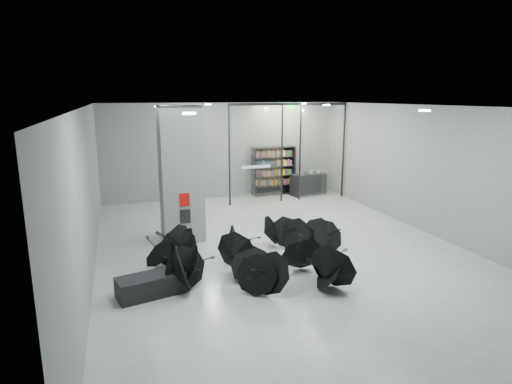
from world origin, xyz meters
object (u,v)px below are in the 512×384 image
object	(u,v)px
bookshelf	(274,171)
shop_counter	(308,184)
column	(181,174)
bench	(151,285)
umbrella_cluster	(249,258)

from	to	relation	value
bookshelf	shop_counter	distance (m)	1.63
bookshelf	shop_counter	world-z (taller)	bookshelf
column	bench	size ratio (longest dim) A/B	2.78
shop_counter	umbrella_cluster	size ratio (longest dim) A/B	0.27
bench	bookshelf	world-z (taller)	bookshelf
column	umbrella_cluster	world-z (taller)	column
shop_counter	bookshelf	bearing A→B (deg)	152.29
shop_counter	umbrella_cluster	distance (m)	8.81
shop_counter	bench	bearing A→B (deg)	-141.83
bookshelf	umbrella_cluster	size ratio (longest dim) A/B	0.36
umbrella_cluster	column	bearing A→B (deg)	111.54
column	bookshelf	bearing A→B (deg)	45.21
bench	umbrella_cluster	bearing A→B (deg)	1.60
column	umbrella_cluster	size ratio (longest dim) A/B	0.69
column	shop_counter	xyz separation A→B (m)	(6.15, 4.26, -1.53)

